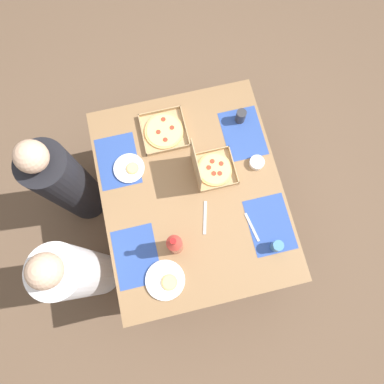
{
  "coord_description": "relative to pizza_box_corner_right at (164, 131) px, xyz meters",
  "views": [
    {
      "loc": [
        -0.52,
        0.12,
        2.81
      ],
      "look_at": [
        0.0,
        0.0,
        0.73
      ],
      "focal_mm": 31.61,
      "sensor_mm": 36.0,
      "label": 1
    }
  ],
  "objects": [
    {
      "name": "plate_near_right",
      "position": [
        -0.2,
        0.27,
        -0.0
      ],
      "size": [
        0.2,
        0.2,
        0.03
      ],
      "color": "white",
      "rests_on": "dining_table"
    },
    {
      "name": "pizza_box_corner_right",
      "position": [
        0.0,
        0.0,
        0.0
      ],
      "size": [
        0.29,
        0.29,
        0.04
      ],
      "color": "tan",
      "rests_on": "dining_table"
    },
    {
      "name": "pizza_box_center",
      "position": [
        -0.34,
        -0.23,
        0.03
      ],
      "size": [
        0.26,
        0.26,
        0.29
      ],
      "color": "tan",
      "rests_on": "dining_table"
    },
    {
      "name": "placemat_near_left",
      "position": [
        -0.76,
        -0.51,
        -0.01
      ],
      "size": [
        0.36,
        0.26,
        0.0
      ],
      "primitive_type": "cube",
      "color": "#2D4C9E",
      "rests_on": "dining_table"
    },
    {
      "name": "cup_spare",
      "position": [
        -0.9,
        -0.5,
        0.03
      ],
      "size": [
        0.06,
        0.06,
        0.09
      ],
      "primitive_type": "cylinder",
      "color": "teal",
      "rests_on": "dining_table"
    },
    {
      "name": "plate_far_left",
      "position": [
        -0.94,
        0.19,
        -0.0
      ],
      "size": [
        0.24,
        0.24,
        0.03
      ],
      "color": "white",
      "rests_on": "dining_table"
    },
    {
      "name": "cup_clear_right",
      "position": [
        -0.03,
        -0.51,
        0.04
      ],
      "size": [
        0.07,
        0.07,
        0.1
      ],
      "primitive_type": "cylinder",
      "color": "#333338",
      "rests_on": "dining_table"
    },
    {
      "name": "condiment_bowl",
      "position": [
        -0.36,
        -0.54,
        0.01
      ],
      "size": [
        0.1,
        0.1,
        0.04
      ],
      "primitive_type": "cylinder",
      "color": "white",
      "rests_on": "dining_table"
    },
    {
      "name": "knife_by_near_right",
      "position": [
        -0.63,
        -0.13,
        -0.01
      ],
      "size": [
        0.21,
        0.07,
        0.0
      ],
      "primitive_type": "cube",
      "rotation": [
        0.0,
        0.0,
        2.87
      ],
      "color": "#B7B7BC",
      "rests_on": "dining_table"
    },
    {
      "name": "placemat_near_right",
      "position": [
        -0.13,
        -0.51,
        -0.01
      ],
      "size": [
        0.36,
        0.26,
        0.0
      ],
      "primitive_type": "cube",
      "color": "#2D4C9E",
      "rests_on": "dining_table"
    },
    {
      "name": "fork_by_far_left",
      "position": [
        -0.75,
        -0.39,
        -0.01
      ],
      "size": [
        0.19,
        0.05,
        0.0
      ],
      "primitive_type": "cube",
      "rotation": [
        0.0,
        0.0,
        3.32
      ],
      "color": "#B7B7BC",
      "rests_on": "dining_table"
    },
    {
      "name": "dining_table",
      "position": [
        -0.45,
        -0.08,
        -0.11
      ],
      "size": [
        1.4,
        1.15,
        0.73
      ],
      "color": "#3F3328",
      "rests_on": "ground_plane"
    },
    {
      "name": "ground_plane",
      "position": [
        -0.45,
        -0.08,
        -0.75
      ],
      "size": [
        6.0,
        6.0,
        0.0
      ],
      "primitive_type": "plane",
      "color": "brown"
    },
    {
      "name": "diner_left_seat",
      "position": [
        -0.76,
        0.75,
        -0.22
      ],
      "size": [
        0.32,
        0.32,
        1.18
      ],
      "color": "white",
      "rests_on": "ground_plane"
    },
    {
      "name": "soda_bottle",
      "position": [
        -0.76,
        0.09,
        0.12
      ],
      "size": [
        0.09,
        0.09,
        0.32
      ],
      "color": "#B2382D",
      "rests_on": "dining_table"
    },
    {
      "name": "placemat_far_left",
      "position": [
        -0.76,
        0.34,
        -0.01
      ],
      "size": [
        0.36,
        0.26,
        0.0
      ],
      "primitive_type": "cube",
      "color": "#2D4C9E",
      "rests_on": "dining_table"
    },
    {
      "name": "diner_right_seat",
      "position": [
        -0.13,
        0.75,
        -0.22
      ],
      "size": [
        0.32,
        0.32,
        1.17
      ],
      "color": "black",
      "rests_on": "ground_plane"
    },
    {
      "name": "placemat_far_right",
      "position": [
        -0.13,
        0.34,
        -0.01
      ],
      "size": [
        0.36,
        0.26,
        0.0
      ],
      "primitive_type": "cube",
      "color": "#2D4C9E",
      "rests_on": "dining_table"
    }
  ]
}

